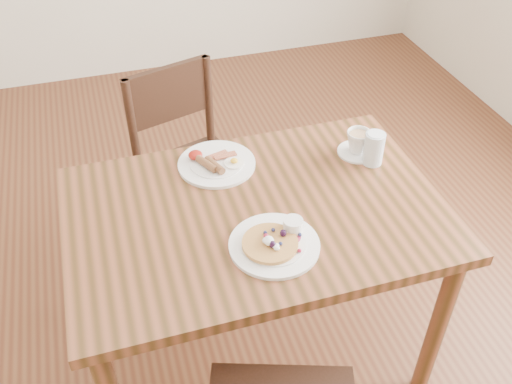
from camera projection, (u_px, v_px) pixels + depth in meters
ground at (256, 348)px, 2.29m from camera, size 5.00×5.00×0.00m
dining_table at (256, 231)px, 1.87m from camera, size 1.20×0.80×0.75m
chair_far at (189, 162)px, 2.43m from camera, size 0.52×0.52×0.88m
pancake_plate at (275, 242)px, 1.67m from camera, size 0.27×0.27×0.06m
breakfast_plate at (216, 163)px, 1.98m from camera, size 0.27×0.27×0.04m
teacup_saucer at (358, 143)px, 2.02m from camera, size 0.14×0.14×0.09m
water_glass at (374, 149)px, 1.96m from camera, size 0.07×0.07×0.12m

